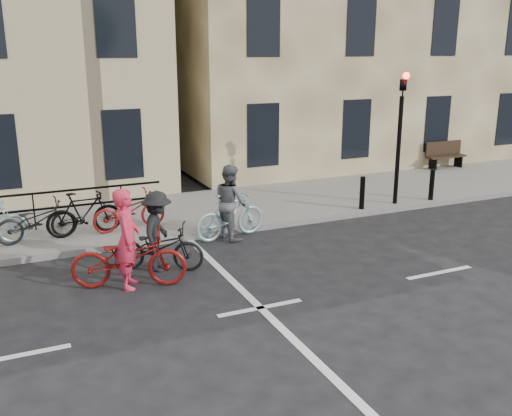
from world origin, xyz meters
name	(u,v)px	position (x,y,z in m)	size (l,w,h in m)	color
ground	(260,308)	(0.00, 0.00, 0.00)	(120.00, 120.00, 0.00)	black
sidewalk	(5,235)	(-4.00, 6.00, 0.07)	(46.00, 4.00, 0.15)	slate
building_east	(329,4)	(9.00, 13.00, 6.15)	(14.00, 10.00, 12.00)	#8C7755
traffic_light	(400,122)	(6.20, 4.34, 2.45)	(0.18, 0.30, 3.90)	black
bollard_east	(362,193)	(5.00, 4.25, 0.60)	(0.14, 0.14, 0.90)	black
bollard_west	(432,185)	(7.40, 4.25, 0.60)	(0.14, 0.14, 0.90)	black
bench	(445,154)	(11.00, 7.73, 0.67)	(1.60, 0.41, 0.97)	black
cyclist_pink	(128,253)	(-1.88, 1.89, 0.67)	(2.29, 1.38, 1.93)	maroon
cyclist_grey	(230,209)	(0.95, 3.80, 0.72)	(1.91, 0.97, 1.79)	#96BFC4
cyclist_dark	(158,240)	(-1.15, 2.49, 0.65)	(1.95, 1.45, 1.66)	black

